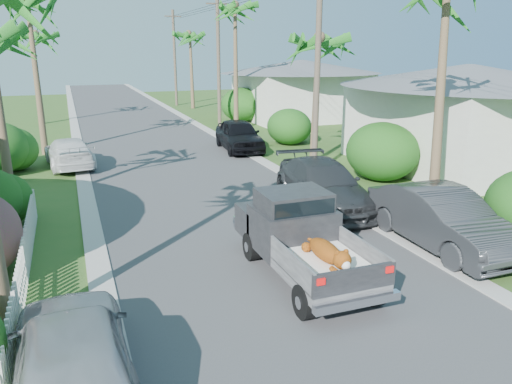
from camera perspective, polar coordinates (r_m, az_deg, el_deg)
name	(u,v)px	position (r m, az deg, el deg)	size (l,w,h in m)	color
ground	(363,360)	(9.88, 12.17, -18.26)	(120.00, 120.00, 0.00)	#335821
road	(149,138)	(32.55, -12.16, 6.05)	(8.00, 100.00, 0.02)	#38383A
curb_left	(77,142)	(32.22, -19.76, 5.40)	(0.60, 100.00, 0.06)	#A5A39E
curb_right	(214,134)	(33.43, -4.82, 6.65)	(0.60, 100.00, 0.06)	#A5A39E
pickup_truck	(297,233)	(12.69, 4.76, -4.75)	(1.98, 5.12, 2.06)	black
parked_car_rn	(442,219)	(15.12, 20.46, -2.93)	(1.79, 5.12, 1.69)	#2E3033
parked_car_rm	(323,185)	(17.90, 7.65, 0.76)	(2.28, 5.62, 1.63)	#2C2E31
parked_car_rf	(239,135)	(27.90, -1.94, 6.50)	(2.00, 4.96, 1.69)	black
parked_car_ln	(73,356)	(8.87, -20.23, -17.19)	(1.88, 4.67, 1.59)	#A3A5AA
parked_car_lf	(69,153)	(25.52, -20.58, 4.22)	(1.95, 4.79, 1.39)	silver
palm_l_d	(32,34)	(40.79, -24.20, 16.11)	(4.40, 4.40, 7.70)	brown
palm_r_b	(318,38)	(24.48, 7.07, 17.05)	(4.40, 4.40, 7.20)	brown
palm_r_c	(235,6)	(34.59, -2.41, 20.44)	(4.40, 4.40, 9.40)	brown
palm_r_d	(190,34)	(48.07, -7.53, 17.48)	(4.40, 4.40, 8.00)	brown
shrub_r_b	(382,151)	(22.09, 14.22, 4.51)	(3.00, 3.30, 2.50)	#144615
shrub_r_c	(289,127)	(29.71, 3.82, 7.47)	(2.60, 2.86, 2.10)	#144615
shrub_r_d	(242,105)	(39.09, -1.62, 9.96)	(3.20, 3.52, 2.60)	#144615
picket_fence	(24,266)	(13.30, -25.00, -7.64)	(0.10, 11.00, 1.00)	white
house_right_near	(464,120)	(25.96, 22.69, 7.61)	(8.00, 9.00, 4.80)	silver
house_right_far	(301,92)	(40.90, 5.14, 11.33)	(9.00, 8.00, 4.60)	silver
utility_pole_b	(317,70)	(22.26, 7.03, 13.67)	(1.60, 0.26, 9.00)	brown
utility_pole_c	(219,61)	(36.23, -4.30, 14.66)	(1.60, 0.26, 9.00)	brown
utility_pole_d	(175,58)	(50.80, -9.27, 14.93)	(1.60, 0.26, 9.00)	brown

